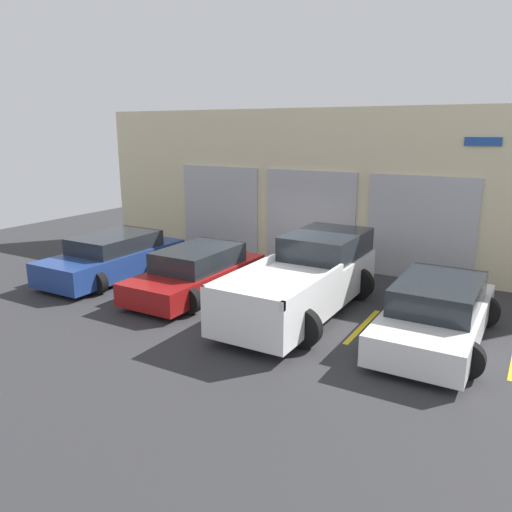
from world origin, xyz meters
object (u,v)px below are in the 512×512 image
object	(u,v)px
pickup_truck	(307,278)
sedan_white	(436,313)
van_right	(197,272)
sedan_side	(114,257)

from	to	relation	value
pickup_truck	sedan_white	distance (m)	3.03
pickup_truck	sedan_white	bearing A→B (deg)	-4.87
pickup_truck	van_right	size ratio (longest dim) A/B	1.26
sedan_white	van_right	size ratio (longest dim) A/B	1.03
sedan_white	sedan_side	xyz separation A→B (m)	(-9.04, -0.01, -0.00)
pickup_truck	sedan_side	world-z (taller)	pickup_truck
pickup_truck	van_right	distance (m)	3.03
pickup_truck	sedan_white	size ratio (longest dim) A/B	1.23
van_right	sedan_side	bearing A→B (deg)	-179.91
pickup_truck	van_right	bearing A→B (deg)	-175.13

